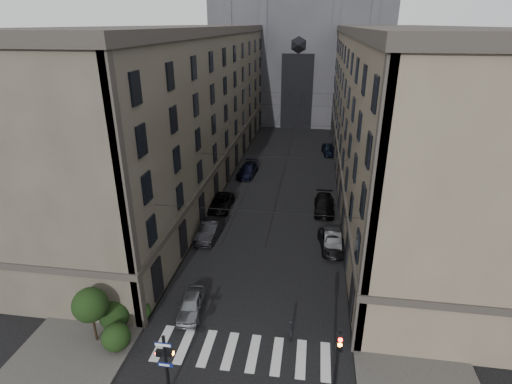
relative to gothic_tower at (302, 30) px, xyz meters
The scene contains 19 objects.
sidewalk_left 44.07m from the gothic_tower, 105.08° to the right, with size 7.00×80.00×0.15m, color #383533.
sidewalk_right 44.07m from the gothic_tower, 74.92° to the right, with size 7.00×80.00×0.15m, color #383533.
zebra_crossing 72.18m from the gothic_tower, 90.00° to the right, with size 11.00×3.20×0.01m, color beige.
building_left 42.07m from the gothic_tower, 109.04° to the right, with size 13.60×60.60×18.85m.
building_right 42.07m from the gothic_tower, 70.96° to the right, with size 13.60×60.60×18.85m.
gothic_tower is the anchor object (origin of this frame).
pedestrian_signal_left 75.15m from the gothic_tower, 92.74° to the right, with size 1.02×0.38×4.00m.
traffic_light_right 74.67m from the gothic_tower, 85.62° to the right, with size 0.34×0.50×5.20m.
shrub_cluster 72.29m from the gothic_tower, 97.11° to the right, with size 3.90×4.40×3.90m.
tram_wires 40.72m from the gothic_tower, 90.00° to the right, with size 14.00×60.00×0.43m.
car_left_near 69.09m from the gothic_tower, 93.63° to the right, with size 1.61×4.00×1.36m, color slate.
car_left_midnear 58.81m from the gothic_tower, 95.78° to the right, with size 1.70×4.87×1.60m, color black.
car_left_midfar 52.84m from the gothic_tower, 97.12° to the right, with size 2.49×5.39×1.50m, color black.
car_left_far 42.44m from the gothic_tower, 97.28° to the right, with size 2.17×5.34×1.55m, color black.
car_right_near 58.95m from the gothic_tower, 83.91° to the right, with size 1.53×4.40×1.45m, color slate.
car_right_midnear 59.27m from the gothic_tower, 83.92° to the right, with size 2.28×4.94×1.37m, color black.
car_right_midfar 51.63m from the gothic_tower, 83.76° to the right, with size 2.19×5.38×1.56m, color black.
car_right_far 32.79m from the gothic_tower, 77.23° to the right, with size 1.95×4.84×1.65m, color black.
pedestrian 70.61m from the gothic_tower, 87.50° to the right, with size 0.59×0.38×1.61m, color black.
Camera 1 is at (3.75, -13.93, 19.18)m, focal length 28.00 mm.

